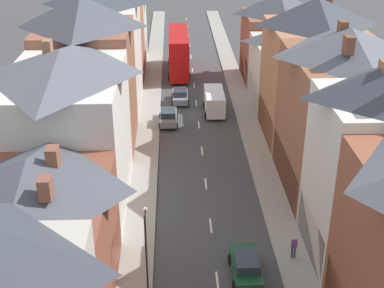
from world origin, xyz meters
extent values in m
cube|color=gray|center=(-5.10, 38.00, 0.07)|extent=(2.20, 104.00, 0.14)
cube|color=gray|center=(5.10, 38.00, 0.07)|extent=(2.20, 104.00, 0.14)
cube|color=silver|center=(0.00, 12.00, 0.01)|extent=(0.14, 1.80, 0.01)
cube|color=silver|center=(0.00, 18.00, 0.01)|extent=(0.14, 1.80, 0.01)
cube|color=silver|center=(0.00, 24.00, 0.01)|extent=(0.14, 1.80, 0.01)
cube|color=silver|center=(0.00, 30.00, 0.01)|extent=(0.14, 1.80, 0.01)
cube|color=silver|center=(0.00, 36.00, 0.01)|extent=(0.14, 1.80, 0.01)
cube|color=silver|center=(0.00, 42.00, 0.01)|extent=(0.14, 1.80, 0.01)
cube|color=silver|center=(0.00, 48.00, 0.01)|extent=(0.14, 1.80, 0.01)
cube|color=silver|center=(0.00, 54.00, 0.01)|extent=(0.14, 1.80, 0.01)
cube|color=silver|center=(0.00, 60.00, 0.01)|extent=(0.14, 1.80, 0.01)
cube|color=silver|center=(0.00, 66.00, 0.01)|extent=(0.14, 1.80, 0.01)
cube|color=silver|center=(0.00, 72.00, 0.01)|extent=(0.14, 1.80, 0.01)
cube|color=silver|center=(0.00, 78.00, 0.01)|extent=(0.14, 1.80, 0.01)
cube|color=silver|center=(0.00, 84.00, 0.01)|extent=(0.14, 1.80, 0.01)
cube|color=brown|center=(-10.20, 10.75, 3.66)|extent=(8.00, 9.98, 7.33)
cube|color=maroon|center=(-6.26, 10.75, 1.60)|extent=(0.12, 9.18, 3.20)
pyramid|color=#474C56|center=(-10.20, 10.75, 8.36)|extent=(8.00, 9.98, 2.06)
cube|color=brown|center=(-8.92, 11.17, 9.08)|extent=(0.60, 0.90, 1.45)
cube|color=brown|center=(-8.79, 8.55, 8.93)|extent=(0.60, 0.90, 1.14)
cube|color=silver|center=(-10.20, 21.63, 5.21)|extent=(8.00, 11.79, 10.41)
cube|color=black|center=(-6.26, 21.63, 1.60)|extent=(0.12, 10.85, 3.20)
pyramid|color=#565B66|center=(-10.20, 21.63, 11.25)|extent=(8.00, 11.79, 1.67)
cube|color=#99664C|center=(-11.43, 23.45, 11.76)|extent=(0.60, 0.90, 1.02)
cube|color=brown|center=(-10.20, 31.81, 5.58)|extent=(8.00, 8.57, 11.17)
cube|color=olive|center=(-6.26, 31.81, 1.60)|extent=(0.12, 7.88, 3.20)
pyramid|color=#474C56|center=(-10.20, 31.81, 12.50)|extent=(8.00, 8.57, 2.67)
cube|color=beige|center=(-10.20, 41.54, 5.62)|extent=(8.00, 10.89, 11.24)
cube|color=maroon|center=(-6.26, 41.54, 1.60)|extent=(0.12, 10.02, 3.20)
cube|color=#A36042|center=(-10.20, 50.62, 5.63)|extent=(8.00, 7.28, 11.26)
cube|color=navy|center=(-6.26, 50.62, 1.60)|extent=(0.12, 6.70, 3.20)
cube|color=beige|center=(-10.20, 57.89, 4.08)|extent=(8.00, 7.25, 8.17)
cube|color=black|center=(-6.26, 57.89, 1.60)|extent=(0.12, 6.67, 3.20)
cube|color=silver|center=(10.20, 14.45, 5.54)|extent=(8.00, 7.08, 11.07)
cube|color=black|center=(6.26, 14.45, 1.60)|extent=(0.12, 6.51, 3.20)
cube|color=brown|center=(10.20, 23.22, 5.46)|extent=(8.00, 10.47, 10.91)
cube|color=olive|center=(6.26, 23.22, 1.60)|extent=(0.12, 9.63, 3.20)
pyramid|color=#565B66|center=(10.20, 23.22, 11.96)|extent=(8.00, 10.47, 2.09)
cube|color=brown|center=(9.14, 20.36, 12.56)|extent=(0.60, 0.90, 1.20)
cube|color=brown|center=(9.89, 24.31, 12.60)|extent=(0.60, 0.90, 1.28)
cube|color=#B2704C|center=(10.20, 32.85, 5.45)|extent=(8.00, 8.79, 10.90)
cube|color=maroon|center=(6.26, 32.85, 1.60)|extent=(0.12, 8.08, 3.20)
pyramid|color=#383D47|center=(10.20, 32.85, 12.13)|extent=(8.00, 8.79, 2.45)
cube|color=brown|center=(11.18, 33.36, 12.70)|extent=(0.60, 0.90, 1.14)
cube|color=beige|center=(10.20, 41.46, 3.60)|extent=(8.00, 8.44, 7.20)
cube|color=olive|center=(6.26, 41.46, 1.60)|extent=(0.12, 7.77, 3.20)
pyramid|color=#474C56|center=(10.20, 41.46, 8.01)|extent=(8.00, 8.44, 1.61)
cube|color=brown|center=(8.81, 42.57, 8.74)|extent=(0.60, 0.90, 1.47)
cube|color=#935138|center=(10.20, 49.75, 4.11)|extent=(8.00, 8.14, 8.22)
cube|color=olive|center=(6.26, 49.75, 1.60)|extent=(0.12, 7.49, 3.20)
pyramid|color=#474C56|center=(10.20, 49.75, 9.47)|extent=(8.00, 8.14, 2.49)
cube|color=#B70F0F|center=(-1.80, 52.80, 1.65)|extent=(2.44, 10.80, 2.50)
cube|color=#B70F0F|center=(-1.80, 52.80, 4.05)|extent=(2.44, 10.58, 2.30)
cube|color=#B70F0F|center=(-1.80, 52.80, 5.25)|extent=(2.39, 10.37, 0.10)
cube|color=#28333D|center=(-1.80, 58.15, 1.85)|extent=(2.20, 0.10, 1.20)
cube|color=#28333D|center=(-1.80, 58.15, 4.15)|extent=(2.20, 0.10, 1.10)
cube|color=#28333D|center=(-2.99, 52.80, 1.90)|extent=(0.06, 9.18, 0.90)
cube|color=#28333D|center=(-2.99, 52.80, 4.15)|extent=(0.06, 9.18, 0.90)
cube|color=yellow|center=(-1.80, 58.15, 4.95)|extent=(1.34, 0.08, 0.32)
cylinder|color=black|center=(-3.02, 56.15, 0.50)|extent=(0.30, 1.00, 1.00)
cylinder|color=black|center=(-0.58, 56.15, 0.50)|extent=(0.30, 1.00, 1.00)
cylinder|color=black|center=(-3.02, 49.83, 0.50)|extent=(0.30, 1.00, 1.00)
cylinder|color=black|center=(-0.58, 49.83, 0.50)|extent=(0.30, 1.00, 1.00)
cube|color=gray|center=(-3.10, 36.44, 0.64)|extent=(1.70, 4.06, 0.66)
cube|color=#28333D|center=(-3.10, 36.24, 1.27)|extent=(1.46, 2.03, 0.60)
cylinder|color=black|center=(-3.95, 37.70, 0.31)|extent=(0.20, 0.62, 0.62)
cylinder|color=black|center=(-2.25, 37.70, 0.31)|extent=(0.20, 0.62, 0.62)
cylinder|color=black|center=(-3.95, 35.18, 0.31)|extent=(0.20, 0.62, 0.62)
cylinder|color=black|center=(-2.25, 35.18, 0.31)|extent=(0.20, 0.62, 0.62)
cube|color=gray|center=(-1.80, 42.37, 0.65)|extent=(1.70, 3.88, 0.67)
cube|color=#28333D|center=(-1.80, 42.17, 1.28)|extent=(1.46, 1.94, 0.60)
cylinder|color=black|center=(-2.65, 43.57, 0.31)|extent=(0.20, 0.62, 0.62)
cylinder|color=black|center=(-0.95, 43.57, 0.31)|extent=(0.20, 0.62, 0.62)
cylinder|color=black|center=(-2.65, 41.16, 0.31)|extent=(0.20, 0.62, 0.62)
cylinder|color=black|center=(-0.95, 41.16, 0.31)|extent=(0.20, 0.62, 0.62)
cube|color=#144728|center=(1.80, 12.46, 0.65)|extent=(1.70, 4.08, 0.67)
cube|color=#28333D|center=(1.80, 12.25, 1.28)|extent=(1.46, 2.04, 0.60)
cylinder|color=black|center=(0.95, 13.72, 0.31)|extent=(0.20, 0.62, 0.62)
cylinder|color=black|center=(2.65, 13.72, 0.31)|extent=(0.20, 0.62, 0.62)
cylinder|color=black|center=(0.95, 11.19, 0.31)|extent=(0.20, 0.62, 0.62)
cylinder|color=black|center=(2.65, 11.19, 0.31)|extent=(0.20, 0.62, 0.62)
cube|color=white|center=(1.80, 39.14, 1.36)|extent=(1.96, 5.20, 2.10)
cube|color=#28333D|center=(1.80, 41.69, 1.66)|extent=(1.76, 0.10, 0.90)
cylinder|color=black|center=(0.82, 40.70, 0.36)|extent=(0.24, 0.72, 0.72)
cylinder|color=black|center=(2.78, 40.70, 0.36)|extent=(0.24, 0.72, 0.72)
cylinder|color=black|center=(0.82, 37.58, 0.36)|extent=(0.24, 0.72, 0.72)
cylinder|color=black|center=(2.78, 37.58, 0.36)|extent=(0.24, 0.72, 0.72)
cylinder|color=#3D4256|center=(5.03, 13.98, 0.56)|extent=(0.14, 0.14, 0.84)
cylinder|color=#3D4256|center=(5.21, 13.98, 0.56)|extent=(0.14, 0.14, 0.84)
cube|color=#723384|center=(5.12, 13.98, 1.25)|extent=(0.36, 0.22, 0.54)
sphere|color=tan|center=(5.12, 13.98, 1.64)|extent=(0.22, 0.22, 0.22)
cylinder|color=black|center=(-4.25, 11.11, 2.75)|extent=(0.12, 0.12, 5.50)
cylinder|color=black|center=(-4.25, 11.56, 5.40)|extent=(0.08, 0.90, 0.08)
cube|color=beige|center=(-4.25, 12.01, 5.32)|extent=(0.20, 0.32, 0.20)
camera|label=1|loc=(-2.51, -13.97, 22.13)|focal=50.00mm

